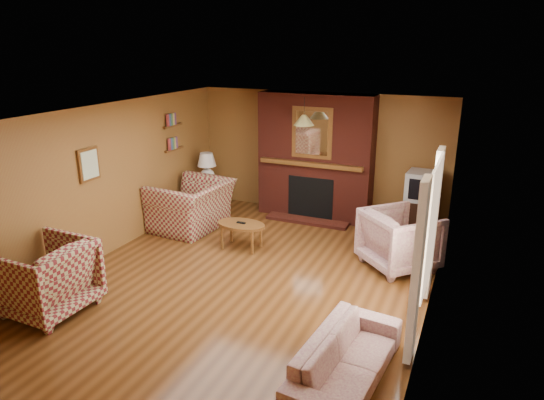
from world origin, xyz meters
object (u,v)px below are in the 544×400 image
at_px(fireplace, 315,158).
at_px(plaid_loveseat, 192,205).
at_px(floral_sofa, 346,359).
at_px(coffee_table, 241,227).
at_px(table_lamp, 207,166).
at_px(floral_armchair, 400,239).
at_px(side_table, 208,197).
at_px(plaid_armchair, 46,277).
at_px(crt_tv, 423,186).
at_px(tv_stand, 420,217).

distance_m(fireplace, plaid_loveseat, 2.51).
relative_size(floral_sofa, coffee_table, 2.07).
distance_m(plaid_loveseat, table_lamp, 1.14).
xyz_separation_m(fireplace, floral_armchair, (1.93, -1.66, -0.73)).
distance_m(floral_sofa, side_table, 5.67).
xyz_separation_m(plaid_loveseat, side_table, (-0.25, 1.00, -0.15)).
bearing_deg(table_lamp, plaid_armchair, -87.96).
height_order(side_table, table_lamp, table_lamp).
bearing_deg(plaid_loveseat, crt_tv, 112.91).
relative_size(side_table, table_lamp, 0.92).
height_order(fireplace, coffee_table, fireplace).
distance_m(fireplace, crt_tv, 2.08).
height_order(plaid_loveseat, tv_stand, plaid_loveseat).
distance_m(plaid_armchair, floral_armchair, 4.96).
relative_size(fireplace, side_table, 4.17).
relative_size(floral_armchair, side_table, 1.72).
bearing_deg(table_lamp, tv_stand, 4.82).
bearing_deg(floral_armchair, coffee_table, 51.39).
relative_size(plaid_armchair, coffee_table, 1.24).
bearing_deg(floral_armchair, fireplace, 3.52).
relative_size(floral_sofa, side_table, 3.00).
height_order(fireplace, plaid_loveseat, fireplace).
bearing_deg(floral_sofa, fireplace, 28.36).
height_order(plaid_armchair, coffee_table, plaid_armchair).
distance_m(plaid_loveseat, side_table, 1.04).
xyz_separation_m(plaid_loveseat, table_lamp, (-0.25, 1.00, 0.48)).
height_order(fireplace, floral_sofa, fireplace).
height_order(plaid_loveseat, side_table, plaid_loveseat).
xyz_separation_m(plaid_armchair, floral_armchair, (3.88, 3.09, -0.02)).
distance_m(table_lamp, crt_tv, 4.16).
distance_m(floral_sofa, crt_tv, 4.42).
bearing_deg(plaid_loveseat, floral_sofa, 55.04).
xyz_separation_m(fireplace, table_lamp, (-2.10, -0.53, -0.26)).
height_order(plaid_loveseat, table_lamp, table_lamp).
bearing_deg(side_table, plaid_loveseat, -75.94).
bearing_deg(plaid_loveseat, side_table, -162.03).
bearing_deg(floral_armchair, plaid_armchair, 82.73).
distance_m(side_table, tv_stand, 4.16).
xyz_separation_m(floral_armchair, coffee_table, (-2.53, -0.32, -0.07)).
relative_size(fireplace, plaid_armchair, 2.32).
bearing_deg(plaid_armchair, coffee_table, 155.70).
distance_m(plaid_armchair, crt_tv, 6.08).
relative_size(floral_sofa, crt_tv, 3.00).
distance_m(fireplace, plaid_armchair, 5.19).
bearing_deg(fireplace, coffee_table, -106.87).
bearing_deg(plaid_armchair, table_lamp, -176.31).
relative_size(coffee_table, crt_tv, 1.45).
relative_size(fireplace, plaid_loveseat, 1.77).
xyz_separation_m(floral_armchair, table_lamp, (-4.03, 1.13, 0.47)).
bearing_deg(fireplace, table_lamp, -165.71).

